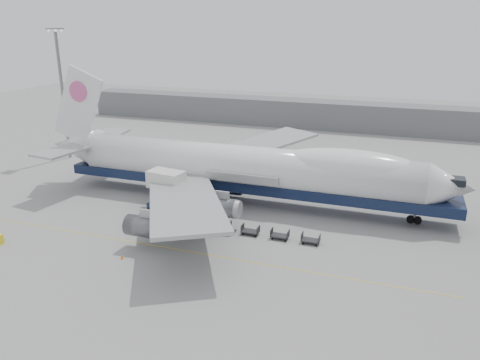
% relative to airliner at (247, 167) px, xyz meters
% --- Properties ---
extents(ground, '(260.00, 260.00, 0.00)m').
position_rel_airliner_xyz_m(ground, '(-0.64, -12.00, -5.62)').
color(ground, gray).
rests_on(ground, ground).
extents(apron_line, '(60.00, 0.15, 0.01)m').
position_rel_airliner_xyz_m(apron_line, '(-0.64, -18.00, -5.62)').
color(apron_line, gold).
rests_on(apron_line, ground).
extents(hangar, '(110.00, 8.00, 7.00)m').
position_rel_airliner_xyz_m(hangar, '(-10.64, 58.00, -2.12)').
color(hangar, slate).
rests_on(hangar, ground).
extents(floodlight_mast, '(2.40, 2.40, 25.43)m').
position_rel_airliner_xyz_m(floodlight_mast, '(-42.64, 12.00, 8.64)').
color(floodlight_mast, slate).
rests_on(floodlight_mast, ground).
extents(airliner, '(67.00, 55.30, 19.98)m').
position_rel_airliner_xyz_m(airliner, '(0.00, 0.00, 0.00)').
color(airliner, white).
rests_on(airliner, ground).
extents(catering_truck, '(5.91, 4.45, 6.23)m').
position_rel_airliner_xyz_m(catering_truck, '(-9.79, -7.48, -2.16)').
color(catering_truck, '#182949').
rests_on(catering_truck, ground).
extents(traffic_cone, '(0.34, 0.34, 0.50)m').
position_rel_airliner_xyz_m(traffic_cone, '(-8.02, -22.33, -5.39)').
color(traffic_cone, orange).
rests_on(traffic_cone, ground).
extents(dolly_0, '(2.30, 1.35, 1.30)m').
position_rel_airliner_xyz_m(dolly_0, '(-7.81, -10.94, -5.09)').
color(dolly_0, '#2D2D30').
rests_on(dolly_0, ground).
extents(dolly_1, '(2.30, 1.35, 1.30)m').
position_rel_airliner_xyz_m(dolly_1, '(-3.82, -10.94, -5.09)').
color(dolly_1, '#2D2D30').
rests_on(dolly_1, ground).
extents(dolly_2, '(2.30, 1.35, 1.30)m').
position_rel_airliner_xyz_m(dolly_2, '(0.16, -10.94, -5.09)').
color(dolly_2, '#2D2D30').
rests_on(dolly_2, ground).
extents(dolly_3, '(2.30, 1.35, 1.30)m').
position_rel_airliner_xyz_m(dolly_3, '(4.14, -10.94, -5.09)').
color(dolly_3, '#2D2D30').
rests_on(dolly_3, ground).
extents(dolly_4, '(2.30, 1.35, 1.30)m').
position_rel_airliner_xyz_m(dolly_4, '(8.12, -10.94, -5.09)').
color(dolly_4, '#2D2D30').
rests_on(dolly_4, ground).
extents(dolly_5, '(2.30, 1.35, 1.30)m').
position_rel_airliner_xyz_m(dolly_5, '(12.10, -10.94, -5.09)').
color(dolly_5, '#2D2D30').
rests_on(dolly_5, ground).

